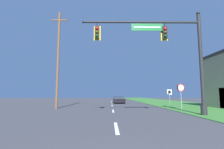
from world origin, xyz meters
TOP-DOWN VIEW (x-y plane):
  - grass_verge_right at (10.50, 30.00)m, footprint 10.00×110.00m
  - road_center_line at (0.00, 22.00)m, footprint 0.16×34.80m
  - signal_mast at (4.23, 10.51)m, footprint 9.02×0.47m
  - car_ahead at (1.25, 28.57)m, footprint 1.93×4.52m
  - stop_sign at (6.79, 15.40)m, footprint 0.76×0.07m
  - route_sign_post at (6.65, 18.35)m, footprint 0.55×0.06m
  - utility_pole_near at (-6.03, 16.97)m, footprint 1.80×0.26m

SIDE VIEW (x-z plane):
  - road_center_line at x=0.00m, z-range 0.00..0.01m
  - grass_verge_right at x=10.50m, z-range 0.00..0.04m
  - car_ahead at x=1.25m, z-range 0.01..1.20m
  - route_sign_post at x=6.65m, z-range 0.51..2.54m
  - stop_sign at x=6.79m, z-range 0.61..3.12m
  - signal_mast at x=4.23m, z-range 0.84..8.56m
  - utility_pole_near at x=-6.03m, z-range 0.16..10.93m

